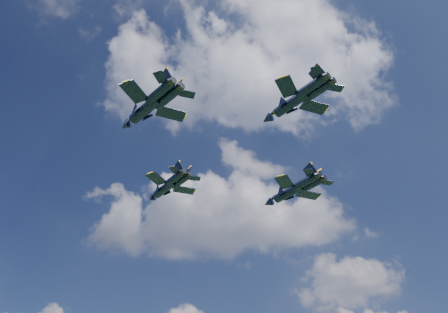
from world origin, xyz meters
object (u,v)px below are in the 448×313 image
jet_lead (164,189)px  jet_slot (289,104)px  jet_left (144,110)px  jet_right (287,193)px

jet_lead → jet_slot: 36.72m
jet_lead → jet_left: (3.40, -25.94, -0.80)m
jet_lead → jet_right: bearing=-41.3°
jet_left → jet_right: (22.93, 29.02, -0.77)m
jet_right → jet_left: bearing=-178.5°
jet_lead → jet_left: size_ratio=0.92×
jet_left → jet_right: jet_left is taller
jet_slot → jet_lead: bearing=88.0°
jet_lead → jet_left: jet_lead is taller
jet_lead → jet_right: (26.33, 3.08, -1.57)m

